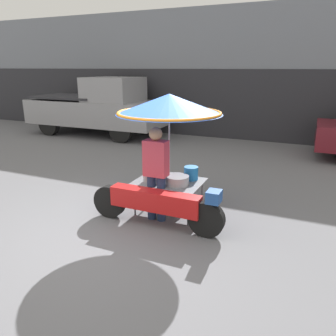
% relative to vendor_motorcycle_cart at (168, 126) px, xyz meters
% --- Properties ---
extents(ground_plane, '(36.00, 36.00, 0.00)m').
position_rel_vendor_motorcycle_cart_xyz_m(ground_plane, '(-0.45, -0.87, -1.55)').
color(ground_plane, slate).
extents(shopfront_building, '(28.00, 2.06, 4.44)m').
position_rel_vendor_motorcycle_cart_xyz_m(shopfront_building, '(-0.45, 7.73, 0.66)').
color(shopfront_building, gray).
rests_on(shopfront_building, ground).
extents(vendor_motorcycle_cart, '(2.26, 1.74, 2.06)m').
position_rel_vendor_motorcycle_cart_xyz_m(vendor_motorcycle_cart, '(0.00, 0.00, 0.00)').
color(vendor_motorcycle_cart, black).
rests_on(vendor_motorcycle_cart, ground).
extents(vendor_person, '(0.38, 0.22, 1.57)m').
position_rel_vendor_motorcycle_cart_xyz_m(vendor_person, '(-0.09, -0.27, -0.67)').
color(vendor_person, navy).
rests_on(vendor_person, ground).
extents(pickup_truck, '(5.22, 1.92, 2.12)m').
position_rel_vendor_motorcycle_cart_xyz_m(pickup_truck, '(-5.15, 5.42, -0.53)').
color(pickup_truck, black).
rests_on(pickup_truck, ground).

